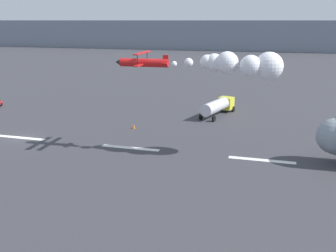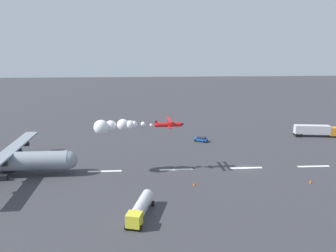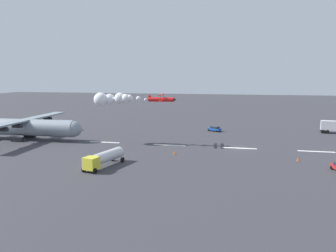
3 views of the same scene
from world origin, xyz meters
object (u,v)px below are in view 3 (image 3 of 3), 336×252
at_px(fuel_tanker_truck, 104,158).
at_px(followme_car_yellow, 214,129).
at_px(traffic_cone_far, 174,153).
at_px(cargo_transport_plane, 31,127).
at_px(stunt_biplane_red, 116,99).
at_px(traffic_cone_near, 298,159).

bearing_deg(fuel_tanker_truck, followme_car_yellow, -111.93).
relative_size(followme_car_yellow, traffic_cone_far, 5.89).
xyz_separation_m(cargo_transport_plane, stunt_biplane_red, (-23.80, -0.17, 7.73)).
relative_size(fuel_tanker_truck, traffic_cone_far, 13.56).
xyz_separation_m(fuel_tanker_truck, traffic_cone_near, (-36.56, -12.01, -1.38)).
relative_size(stunt_biplane_red, traffic_cone_near, 27.40).
bearing_deg(traffic_cone_near, stunt_biplane_red, -11.45).
height_order(followme_car_yellow, traffic_cone_near, followme_car_yellow).
bearing_deg(traffic_cone_far, stunt_biplane_red, -26.36).
relative_size(cargo_transport_plane, traffic_cone_near, 47.29).
bearing_deg(stunt_biplane_red, followme_car_yellow, -134.21).
bearing_deg(fuel_tanker_truck, cargo_transport_plane, -34.99).
relative_size(fuel_tanker_truck, traffic_cone_near, 13.56).
distance_m(fuel_tanker_truck, traffic_cone_far, 16.72).
height_order(traffic_cone_near, traffic_cone_far, same).
xyz_separation_m(stunt_biplane_red, traffic_cone_near, (-41.76, 8.46, -10.92)).
bearing_deg(cargo_transport_plane, stunt_biplane_red, -179.60).
bearing_deg(traffic_cone_near, fuel_tanker_truck, 18.18).
distance_m(cargo_transport_plane, traffic_cone_near, 66.16).
height_order(fuel_tanker_truck, traffic_cone_far, fuel_tanker_truck).
xyz_separation_m(followme_car_yellow, traffic_cone_near, (-18.82, 32.05, -0.44)).
relative_size(stunt_biplane_red, fuel_tanker_truck, 2.02).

